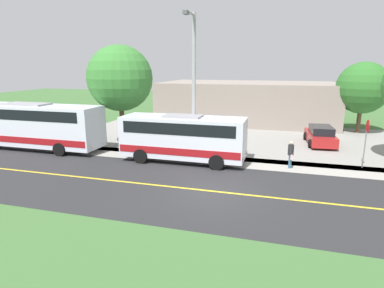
{
  "coord_description": "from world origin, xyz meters",
  "views": [
    {
      "loc": [
        14.2,
        3.06,
        5.86
      ],
      "look_at": [
        -3.5,
        -2.03,
        1.4
      ],
      "focal_mm": 30.01,
      "sensor_mm": 36.0,
      "label": 1
    }
  ],
  "objects_px": {
    "tree_curbside": "(120,78)",
    "tree_lot_edge": "(363,88)",
    "transit_bus_rear": "(28,124)",
    "stop_sign": "(366,135)",
    "pedestrian_with_bags": "(291,154)",
    "street_light_pole": "(193,83)",
    "parked_car_near": "(320,136)",
    "commercial_building": "(247,102)",
    "shuttle_bus_front": "(183,136)"
  },
  "relations": [
    {
      "from": "tree_lot_edge",
      "to": "street_light_pole",
      "type": "bearing_deg",
      "value": -43.71
    },
    {
      "from": "street_light_pole",
      "to": "stop_sign",
      "type": "bearing_deg",
      "value": 96.83
    },
    {
      "from": "transit_bus_rear",
      "to": "tree_lot_edge",
      "type": "relative_size",
      "value": 1.8
    },
    {
      "from": "shuttle_bus_front",
      "to": "tree_lot_edge",
      "type": "bearing_deg",
      "value": 135.9
    },
    {
      "from": "parked_car_near",
      "to": "tree_curbside",
      "type": "distance_m",
      "value": 15.76
    },
    {
      "from": "street_light_pole",
      "to": "tree_lot_edge",
      "type": "distance_m",
      "value": 17.33
    },
    {
      "from": "tree_lot_edge",
      "to": "commercial_building",
      "type": "xyz_separation_m",
      "value": [
        -4.0,
        -10.47,
        -1.92
      ]
    },
    {
      "from": "transit_bus_rear",
      "to": "stop_sign",
      "type": "distance_m",
      "value": 22.51
    },
    {
      "from": "pedestrian_with_bags",
      "to": "street_light_pole",
      "type": "height_order",
      "value": "street_light_pole"
    },
    {
      "from": "tree_curbside",
      "to": "parked_car_near",
      "type": "bearing_deg",
      "value": 106.35
    },
    {
      "from": "tree_curbside",
      "to": "street_light_pole",
      "type": "bearing_deg",
      "value": 68.3
    },
    {
      "from": "parked_car_near",
      "to": "pedestrian_with_bags",
      "type": "bearing_deg",
      "value": -18.61
    },
    {
      "from": "street_light_pole",
      "to": "parked_car_near",
      "type": "xyz_separation_m",
      "value": [
        -6.78,
        8.23,
        -4.19
      ]
    },
    {
      "from": "pedestrian_with_bags",
      "to": "parked_car_near",
      "type": "height_order",
      "value": "pedestrian_with_bags"
    },
    {
      "from": "shuttle_bus_front",
      "to": "stop_sign",
      "type": "xyz_separation_m",
      "value": [
        -1.61,
        10.67,
        0.34
      ]
    },
    {
      "from": "commercial_building",
      "to": "transit_bus_rear",
      "type": "bearing_deg",
      "value": -39.38
    },
    {
      "from": "street_light_pole",
      "to": "tree_lot_edge",
      "type": "height_order",
      "value": "street_light_pole"
    },
    {
      "from": "stop_sign",
      "to": "tree_curbside",
      "type": "height_order",
      "value": "tree_curbside"
    },
    {
      "from": "street_light_pole",
      "to": "commercial_building",
      "type": "relative_size",
      "value": 0.49
    },
    {
      "from": "tree_curbside",
      "to": "transit_bus_rear",
      "type": "bearing_deg",
      "value": -64.69
    },
    {
      "from": "tree_curbside",
      "to": "tree_lot_edge",
      "type": "xyz_separation_m",
      "value": [
        -10.0,
        18.27,
        -0.98
      ]
    },
    {
      "from": "shuttle_bus_front",
      "to": "tree_lot_edge",
      "type": "distance_m",
      "value": 18.13
    },
    {
      "from": "pedestrian_with_bags",
      "to": "street_light_pole",
      "type": "bearing_deg",
      "value": -89.66
    },
    {
      "from": "transit_bus_rear",
      "to": "parked_car_near",
      "type": "relative_size",
      "value": 2.5
    },
    {
      "from": "street_light_pole",
      "to": "tree_curbside",
      "type": "height_order",
      "value": "street_light_pole"
    },
    {
      "from": "transit_bus_rear",
      "to": "stop_sign",
      "type": "height_order",
      "value": "transit_bus_rear"
    },
    {
      "from": "tree_curbside",
      "to": "tree_lot_edge",
      "type": "distance_m",
      "value": 20.85
    },
    {
      "from": "commercial_building",
      "to": "shuttle_bus_front",
      "type": "bearing_deg",
      "value": -6.89
    },
    {
      "from": "transit_bus_rear",
      "to": "tree_lot_edge",
      "type": "distance_m",
      "value": 27.58
    },
    {
      "from": "shuttle_bus_front",
      "to": "transit_bus_rear",
      "type": "height_order",
      "value": "transit_bus_rear"
    },
    {
      "from": "pedestrian_with_bags",
      "to": "shuttle_bus_front",
      "type": "bearing_deg",
      "value": -86.22
    },
    {
      "from": "shuttle_bus_front",
      "to": "transit_bus_rear",
      "type": "relative_size",
      "value": 0.69
    },
    {
      "from": "stop_sign",
      "to": "tree_lot_edge",
      "type": "bearing_deg",
      "value": 170.74
    },
    {
      "from": "transit_bus_rear",
      "to": "stop_sign",
      "type": "xyz_separation_m",
      "value": [
        -1.55,
        22.46,
        0.15
      ]
    },
    {
      "from": "transit_bus_rear",
      "to": "tree_lot_edge",
      "type": "bearing_deg",
      "value": 117.87
    },
    {
      "from": "parked_car_near",
      "to": "commercial_building",
      "type": "distance_m",
      "value": 11.92
    },
    {
      "from": "transit_bus_rear",
      "to": "parked_car_near",
      "type": "distance_m",
      "value": 21.8
    },
    {
      "from": "parked_car_near",
      "to": "street_light_pole",
      "type": "bearing_deg",
      "value": -50.53
    },
    {
      "from": "pedestrian_with_bags",
      "to": "stop_sign",
      "type": "bearing_deg",
      "value": 105.8
    },
    {
      "from": "transit_bus_rear",
      "to": "shuttle_bus_front",
      "type": "bearing_deg",
      "value": 89.73
    },
    {
      "from": "street_light_pole",
      "to": "tree_curbside",
      "type": "bearing_deg",
      "value": -111.7
    },
    {
      "from": "pedestrian_with_bags",
      "to": "tree_curbside",
      "type": "bearing_deg",
      "value": -101.4
    },
    {
      "from": "pedestrian_with_bags",
      "to": "stop_sign",
      "type": "relative_size",
      "value": 0.56
    },
    {
      "from": "tree_curbside",
      "to": "tree_lot_edge",
      "type": "bearing_deg",
      "value": 118.69
    },
    {
      "from": "commercial_building",
      "to": "street_light_pole",
      "type": "bearing_deg",
      "value": -5.17
    },
    {
      "from": "pedestrian_with_bags",
      "to": "street_light_pole",
      "type": "xyz_separation_m",
      "value": [
        0.04,
        -5.96,
        4.02
      ]
    },
    {
      "from": "shuttle_bus_front",
      "to": "street_light_pole",
      "type": "relative_size",
      "value": 0.88
    },
    {
      "from": "street_light_pole",
      "to": "commercial_building",
      "type": "xyz_separation_m",
      "value": [
        -16.51,
        1.49,
        -2.78
      ]
    },
    {
      "from": "street_light_pole",
      "to": "commercial_building",
      "type": "bearing_deg",
      "value": 174.83
    },
    {
      "from": "transit_bus_rear",
      "to": "pedestrian_with_bags",
      "type": "distance_m",
      "value": 18.33
    }
  ]
}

